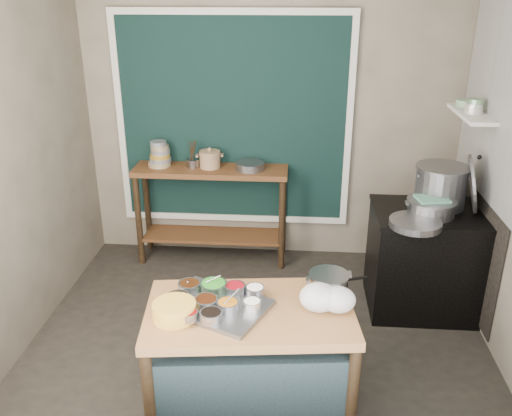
# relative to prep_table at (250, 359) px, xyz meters

# --- Properties ---
(floor) EXTENTS (3.50, 3.00, 0.02)m
(floor) POSITION_rel_prep_table_xyz_m (0.00, 0.75, -0.39)
(floor) COLOR #28241E
(floor) RESTS_ON ground
(back_wall) EXTENTS (3.50, 0.02, 2.80)m
(back_wall) POSITION_rel_prep_table_xyz_m (0.00, 2.26, 1.02)
(back_wall) COLOR gray
(back_wall) RESTS_ON floor
(left_wall) EXTENTS (0.02, 3.00, 2.80)m
(left_wall) POSITION_rel_prep_table_xyz_m (-1.76, 0.75, 1.02)
(left_wall) COLOR gray
(left_wall) RESTS_ON floor
(curtain_panel) EXTENTS (2.10, 0.02, 1.90)m
(curtain_panel) POSITION_rel_prep_table_xyz_m (-0.35, 2.22, 0.98)
(curtain_panel) COLOR black
(curtain_panel) RESTS_ON back_wall
(curtain_frame) EXTENTS (2.22, 0.03, 2.02)m
(curtain_frame) POSITION_rel_prep_table_xyz_m (-0.35, 2.21, 0.98)
(curtain_frame) COLOR beige
(curtain_frame) RESTS_ON back_wall
(tile_panel) EXTENTS (0.02, 1.70, 1.70)m
(tile_panel) POSITION_rel_prep_table_xyz_m (1.74, 1.30, 1.48)
(tile_panel) COLOR #B2B2AA
(tile_panel) RESTS_ON right_wall
(soot_patch) EXTENTS (0.01, 1.30, 1.30)m
(soot_patch) POSITION_rel_prep_table_xyz_m (1.74, 1.40, 0.32)
(soot_patch) COLOR black
(soot_patch) RESTS_ON right_wall
(wall_shelf) EXTENTS (0.22, 0.70, 0.03)m
(wall_shelf) POSITION_rel_prep_table_xyz_m (1.63, 1.60, 1.23)
(wall_shelf) COLOR beige
(wall_shelf) RESTS_ON right_wall
(prep_table) EXTENTS (1.32, 0.85, 0.75)m
(prep_table) POSITION_rel_prep_table_xyz_m (0.00, 0.00, 0.00)
(prep_table) COLOR olive
(prep_table) RESTS_ON floor
(back_counter) EXTENTS (1.45, 0.40, 0.95)m
(back_counter) POSITION_rel_prep_table_xyz_m (-0.55, 2.03, 0.10)
(back_counter) COLOR #533417
(back_counter) RESTS_ON floor
(stove_block) EXTENTS (0.90, 0.68, 0.85)m
(stove_block) POSITION_rel_prep_table_xyz_m (1.35, 1.30, 0.05)
(stove_block) COLOR black
(stove_block) RESTS_ON floor
(stove_top) EXTENTS (0.92, 0.69, 0.03)m
(stove_top) POSITION_rel_prep_table_xyz_m (1.35, 1.30, 0.49)
(stove_top) COLOR black
(stove_top) RESTS_ON stove_block
(condiment_tray) EXTENTS (0.72, 0.64, 0.03)m
(condiment_tray) POSITION_rel_prep_table_xyz_m (-0.21, -0.00, 0.39)
(condiment_tray) COLOR gray
(condiment_tray) RESTS_ON prep_table
(condiment_bowls) EXTENTS (0.59, 0.45, 0.07)m
(condiment_bowls) POSITION_rel_prep_table_xyz_m (-0.23, 0.02, 0.43)
(condiment_bowls) COLOR gray
(condiment_bowls) RESTS_ON condiment_tray
(yellow_basin) EXTENTS (0.27, 0.27, 0.10)m
(yellow_basin) POSITION_rel_prep_table_xyz_m (-0.43, -0.13, 0.42)
(yellow_basin) COLOR orange
(yellow_basin) RESTS_ON prep_table
(saucepan) EXTENTS (0.33, 0.33, 0.14)m
(saucepan) POSITION_rel_prep_table_xyz_m (0.48, 0.21, 0.45)
(saucepan) COLOR gray
(saucepan) RESTS_ON prep_table
(plastic_bag_a) EXTENTS (0.28, 0.25, 0.17)m
(plastic_bag_a) POSITION_rel_prep_table_xyz_m (0.41, 0.02, 0.46)
(plastic_bag_a) COLOR white
(plastic_bag_a) RESTS_ON prep_table
(plastic_bag_b) EXTENTS (0.26, 0.24, 0.16)m
(plastic_bag_b) POSITION_rel_prep_table_xyz_m (0.52, 0.02, 0.45)
(plastic_bag_b) COLOR white
(plastic_bag_b) RESTS_ON prep_table
(bowl_stack) EXTENTS (0.21, 0.21, 0.24)m
(bowl_stack) POSITION_rel_prep_table_xyz_m (-1.03, 2.06, 0.68)
(bowl_stack) COLOR tan
(bowl_stack) RESTS_ON back_counter
(utensil_cup) EXTENTS (0.17, 0.17, 0.08)m
(utensil_cup) POSITION_rel_prep_table_xyz_m (-0.72, 2.05, 0.61)
(utensil_cup) COLOR gray
(utensil_cup) RESTS_ON back_counter
(ceramic_crock) EXTENTS (0.24, 0.24, 0.14)m
(ceramic_crock) POSITION_rel_prep_table_xyz_m (-0.55, 2.05, 0.64)
(ceramic_crock) COLOR #8F724E
(ceramic_crock) RESTS_ON back_counter
(wide_bowl) EXTENTS (0.29, 0.29, 0.07)m
(wide_bowl) POSITION_rel_prep_table_xyz_m (-0.17, 2.02, 0.61)
(wide_bowl) COLOR gray
(wide_bowl) RESTS_ON back_counter
(stock_pot) EXTENTS (0.55, 0.55, 0.34)m
(stock_pot) POSITION_rel_prep_table_xyz_m (1.42, 1.42, 0.67)
(stock_pot) COLOR gray
(stock_pot) RESTS_ON stove_top
(pot_lid) EXTENTS (0.21, 0.48, 0.46)m
(pot_lid) POSITION_rel_prep_table_xyz_m (1.63, 1.33, 0.73)
(pot_lid) COLOR gray
(pot_lid) RESTS_ON stove_top
(steamer) EXTENTS (0.45, 0.45, 0.13)m
(steamer) POSITION_rel_prep_table_xyz_m (1.31, 1.23, 0.57)
(steamer) COLOR gray
(steamer) RESTS_ON stove_top
(green_cloth) EXTENTS (0.26, 0.22, 0.02)m
(green_cloth) POSITION_rel_prep_table_xyz_m (1.31, 1.23, 0.64)
(green_cloth) COLOR #599880
(green_cloth) RESTS_ON steamer
(shallow_pan) EXTENTS (0.47, 0.47, 0.05)m
(shallow_pan) POSITION_rel_prep_table_xyz_m (1.15, 0.99, 0.53)
(shallow_pan) COLOR gray
(shallow_pan) RESTS_ON stove_top
(shelf_bowl_stack) EXTENTS (0.14, 0.14, 0.11)m
(shelf_bowl_stack) POSITION_rel_prep_table_xyz_m (1.63, 1.57, 1.29)
(shelf_bowl_stack) COLOR silver
(shelf_bowl_stack) RESTS_ON wall_shelf
(shelf_bowl_green) EXTENTS (0.17, 0.17, 0.05)m
(shelf_bowl_green) POSITION_rel_prep_table_xyz_m (1.63, 1.82, 1.27)
(shelf_bowl_green) COLOR gray
(shelf_bowl_green) RESTS_ON wall_shelf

